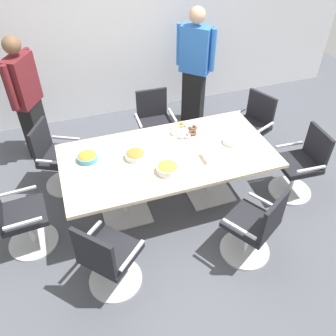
% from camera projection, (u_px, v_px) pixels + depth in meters
% --- Properties ---
extents(ground_plane, '(10.00, 10.00, 0.01)m').
position_uv_depth(ground_plane, '(168.00, 201.00, 4.47)').
color(ground_plane, '#4C4F56').
extents(back_wall, '(8.00, 0.10, 2.80)m').
position_uv_depth(back_wall, '(117.00, 28.00, 5.30)').
color(back_wall, white).
rests_on(back_wall, ground).
extents(conference_table, '(2.40, 1.20, 0.75)m').
position_uv_depth(conference_table, '(168.00, 163.00, 4.06)').
color(conference_table, '#CCB793').
rests_on(conference_table, ground).
extents(office_chair_0, '(0.76, 0.76, 0.91)m').
position_uv_depth(office_chair_0, '(108.00, 260.00, 3.31)').
color(office_chair_0, silver).
rests_on(office_chair_0, ground).
extents(office_chair_1, '(0.74, 0.74, 0.91)m').
position_uv_depth(office_chair_1, '(254.00, 229.00, 3.60)').
color(office_chair_1, silver).
rests_on(office_chair_1, ground).
extents(office_chair_2, '(0.57, 0.57, 0.91)m').
position_uv_depth(office_chair_2, '(300.00, 167.00, 4.35)').
color(office_chair_2, silver).
rests_on(office_chair_2, ground).
extents(office_chair_3, '(0.71, 0.71, 0.91)m').
position_uv_depth(office_chair_3, '(251.00, 129.00, 4.98)').
color(office_chair_3, silver).
rests_on(office_chair_3, ground).
extents(office_chair_4, '(0.56, 0.56, 0.91)m').
position_uv_depth(office_chair_4, '(155.00, 126.00, 5.04)').
color(office_chair_4, silver).
rests_on(office_chair_4, ground).
extents(office_chair_5, '(0.73, 0.73, 0.91)m').
position_uv_depth(office_chair_5, '(57.00, 160.00, 4.45)').
color(office_chair_5, silver).
rests_on(office_chair_5, ground).
extents(office_chair_6, '(0.58, 0.58, 0.91)m').
position_uv_depth(office_chair_6, '(20.00, 219.00, 3.69)').
color(office_chair_6, silver).
rests_on(office_chair_6, ground).
extents(person_standing_0, '(0.41, 0.57, 1.73)m').
position_uv_depth(person_standing_0, '(27.00, 98.00, 4.66)').
color(person_standing_0, black).
rests_on(person_standing_0, ground).
extents(person_standing_1, '(0.49, 0.48, 1.81)m').
position_uv_depth(person_standing_1, '(195.00, 66.00, 5.32)').
color(person_standing_1, black).
rests_on(person_standing_1, ground).
extents(snack_bowl_chips_yellow, '(0.24, 0.24, 0.11)m').
position_uv_depth(snack_bowl_chips_yellow, '(168.00, 168.00, 3.72)').
color(snack_bowl_chips_yellow, white).
rests_on(snack_bowl_chips_yellow, conference_table).
extents(snack_bowl_pretzels, '(0.23, 0.23, 0.09)m').
position_uv_depth(snack_bowl_pretzels, '(135.00, 155.00, 3.91)').
color(snack_bowl_pretzels, white).
rests_on(snack_bowl_pretzels, conference_table).
extents(snack_bowl_chips_orange, '(0.23, 0.23, 0.09)m').
position_uv_depth(snack_bowl_chips_orange, '(87.00, 157.00, 3.88)').
color(snack_bowl_chips_orange, '#4C9EC6').
rests_on(snack_bowl_chips_orange, conference_table).
extents(donut_platter, '(0.35, 0.35, 0.04)m').
position_uv_depth(donut_platter, '(184.00, 131.00, 4.31)').
color(donut_platter, white).
rests_on(donut_platter, conference_table).
extents(plate_stack, '(0.22, 0.22, 0.05)m').
position_uv_depth(plate_stack, '(232.00, 141.00, 4.14)').
color(plate_stack, white).
rests_on(plate_stack, conference_table).
extents(napkin_pile, '(0.19, 0.19, 0.07)m').
position_uv_depth(napkin_pile, '(212.00, 156.00, 3.91)').
color(napkin_pile, white).
rests_on(napkin_pile, conference_table).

